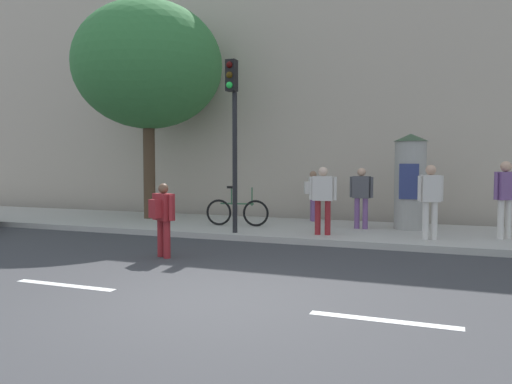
{
  "coord_description": "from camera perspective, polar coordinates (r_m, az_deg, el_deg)",
  "views": [
    {
      "loc": [
        3.14,
        -6.1,
        1.89
      ],
      "look_at": [
        -0.02,
        2.0,
        1.38
      ],
      "focal_mm": 35.59,
      "sensor_mm": 36.0,
      "label": 1
    }
  ],
  "objects": [
    {
      "name": "traffic_light",
      "position": [
        12.45,
        -2.61,
        8.38
      ],
      "size": [
        0.24,
        0.45,
        4.2
      ],
      "color": "black",
      "rests_on": "sidewalk_curb"
    },
    {
      "name": "sidewalk_curb",
      "position": [
        13.6,
        7.77,
        -4.36
      ],
      "size": [
        36.0,
        4.0,
        0.15
      ],
      "primitive_type": "cube",
      "color": "#B2ADA3",
      "rests_on": "ground_plane"
    },
    {
      "name": "pedestrian_near_pole",
      "position": [
        12.06,
        19.01,
        -0.43
      ],
      "size": [
        0.54,
        0.37,
        1.69
      ],
      "color": "silver",
      "rests_on": "sidewalk_curb"
    },
    {
      "name": "poster_column",
      "position": [
        13.79,
        16.94,
        1.21
      ],
      "size": [
        0.88,
        0.88,
        2.49
      ],
      "color": "#9E9B93",
      "rests_on": "sidewalk_curb"
    },
    {
      "name": "pedestrian_in_dark_shirt",
      "position": [
        12.8,
        26.21,
        -0.11
      ],
      "size": [
        0.5,
        0.45,
        1.77
      ],
      "color": "silver",
      "rests_on": "sidewalk_curb"
    },
    {
      "name": "bicycle_leaning",
      "position": [
        13.92,
        -2.14,
        -2.23
      ],
      "size": [
        1.76,
        0.31,
        1.09
      ],
      "color": "black",
      "rests_on": "sidewalk_curb"
    },
    {
      "name": "lane_markings",
      "position": [
        7.12,
        -5.83,
        -12.04
      ],
      "size": [
        25.8,
        0.16,
        0.01
      ],
      "color": "silver",
      "rests_on": "ground_plane"
    },
    {
      "name": "pedestrian_with_bag",
      "position": [
        10.21,
        -10.46,
        -2.39
      ],
      "size": [
        0.59,
        0.52,
        1.48
      ],
      "color": "maroon",
      "rests_on": "ground_plane"
    },
    {
      "name": "pedestrian_in_red_top",
      "position": [
        13.55,
        11.75,
        -0.13
      ],
      "size": [
        0.62,
        0.28,
        1.6
      ],
      "color": "#724C84",
      "rests_on": "sidewalk_curb"
    },
    {
      "name": "pedestrian_tallest",
      "position": [
        15.15,
        6.33,
        0.04
      ],
      "size": [
        0.48,
        0.53,
        1.49
      ],
      "color": "#724C84",
      "rests_on": "sidewalk_curb"
    },
    {
      "name": "street_tree",
      "position": [
        16.39,
        -12.05,
        13.71
      ],
      "size": [
        4.56,
        4.56,
        6.66
      ],
      "color": "#4C3826",
      "rests_on": "sidewalk_curb"
    },
    {
      "name": "building_backdrop",
      "position": [
        18.55,
        11.57,
        11.25
      ],
      "size": [
        36.0,
        5.0,
        8.93
      ],
      "primitive_type": "cube",
      "color": "#B7A893",
      "rests_on": "ground_plane"
    },
    {
      "name": "ground_plane",
      "position": [
        7.12,
        -5.83,
        -12.07
      ],
      "size": [
        80.0,
        80.0,
        0.0
      ],
      "primitive_type": "plane",
      "color": "#38383A"
    },
    {
      "name": "pedestrian_with_backpack",
      "position": [
        12.26,
        7.52,
        -0.31
      ],
      "size": [
        0.65,
        0.29,
        1.64
      ],
      "color": "maroon",
      "rests_on": "sidewalk_curb"
    }
  ]
}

